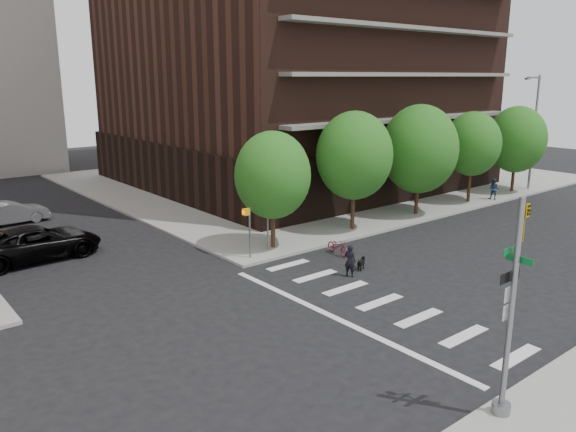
% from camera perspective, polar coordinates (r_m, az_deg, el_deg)
% --- Properties ---
extents(ground, '(120.00, 120.00, 0.00)m').
position_cam_1_polar(ground, '(21.66, 3.90, -10.67)').
color(ground, black).
rests_on(ground, ground).
extents(sidewalk_ne, '(39.00, 33.00, 0.15)m').
position_cam_1_polar(sidewalk_ne, '(51.65, 2.87, 4.00)').
color(sidewalk_ne, gray).
rests_on(sidewalk_ne, ground).
extents(crosswalk, '(3.85, 13.00, 0.01)m').
position_cam_1_polar(crosswalk, '(23.10, 7.97, -9.14)').
color(crosswalk, silver).
rests_on(crosswalk, ground).
extents(tree_a, '(4.00, 4.00, 5.90)m').
position_cam_1_polar(tree_a, '(29.20, -1.57, 4.17)').
color(tree_a, '#301E11').
rests_on(tree_a, sidewalk_ne).
extents(tree_b, '(4.50, 4.50, 6.65)m').
position_cam_1_polar(tree_b, '(33.07, 6.75, 6.11)').
color(tree_b, '#301E11').
rests_on(tree_b, sidewalk_ne).
extents(tree_c, '(5.00, 5.00, 6.80)m').
position_cam_1_polar(tree_c, '(37.58, 13.20, 6.63)').
color(tree_c, '#301E11').
rests_on(tree_c, sidewalk_ne).
extents(tree_d, '(4.00, 4.00, 6.20)m').
position_cam_1_polar(tree_d, '(42.46, 18.23, 6.97)').
color(tree_d, '#301E11').
rests_on(tree_d, sidewalk_ne).
extents(tree_e, '(4.50, 4.50, 6.35)m').
position_cam_1_polar(tree_e, '(47.60, 22.21, 7.21)').
color(tree_e, '#301E11').
rests_on(tree_e, sidewalk_ne).
extents(traffic_signal, '(0.90, 0.75, 6.00)m').
position_cam_1_polar(traffic_signal, '(16.01, 21.61, -10.34)').
color(traffic_signal, slate).
rests_on(traffic_signal, sidewalk_s).
extents(pedestrian_signal, '(2.18, 0.67, 2.60)m').
position_cam_1_polar(pedestrian_signal, '(28.23, -3.54, -0.75)').
color(pedestrian_signal, slate).
rests_on(pedestrian_signal, sidewalk_ne).
extents(streetlamp, '(2.14, 0.22, 9.00)m').
position_cam_1_polar(streetlamp, '(48.96, 23.68, 8.47)').
color(streetlamp, slate).
rests_on(streetlamp, sidewalk_ne).
extents(parked_car_black, '(3.19, 6.37, 1.73)m').
position_cam_1_polar(parked_car_black, '(31.05, -24.16, -2.50)').
color(parked_car_black, black).
rests_on(parked_car_black, ground).
extents(parked_car_silver, '(1.86, 4.49, 1.44)m').
position_cam_1_polar(parked_car_silver, '(39.17, -26.32, 0.28)').
color(parked_car_silver, '#989B9F').
rests_on(parked_car_silver, ground).
extents(scooter, '(0.79, 1.74, 0.88)m').
position_cam_1_polar(scooter, '(29.32, 5.08, -3.09)').
color(scooter, maroon).
rests_on(scooter, ground).
extents(dog_walker, '(0.65, 0.55, 1.52)m').
position_cam_1_polar(dog_walker, '(26.13, 6.31, -4.54)').
color(dog_walker, black).
rests_on(dog_walker, ground).
extents(dog, '(0.67, 0.42, 0.57)m').
position_cam_1_polar(dog, '(27.20, 7.46, -4.71)').
color(dog, black).
rests_on(dog, ground).
extents(pedestrian_far, '(0.83, 0.69, 1.57)m').
position_cam_1_polar(pedestrian_far, '(44.13, 20.18, 2.57)').
color(pedestrian_far, navy).
rests_on(pedestrian_far, sidewalk_ne).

